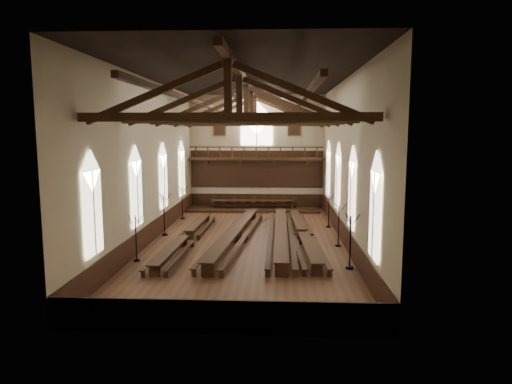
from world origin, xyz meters
The scene contains 21 objects.
ground centered at (0.00, 0.00, 0.00)m, with size 26.00×26.00×0.00m, color brown.
room_walls centered at (0.00, 0.00, 6.46)m, with size 26.00×26.00×26.00m.
wainscot_band centered at (0.00, 0.00, 0.60)m, with size 12.00×26.00×1.20m.
side_windows centered at (0.00, 0.00, 3.74)m, with size 11.85×19.80×4.50m.
end_window centered at (0.00, 12.90, 7.22)m, with size 2.80×0.12×3.80m.
minstrels_gallery centered at (0.00, 12.66, 3.91)m, with size 11.80×1.24×3.70m.
portraits centered at (0.00, 12.90, 7.10)m, with size 7.75×0.09×1.45m.
roof_trusses centered at (0.00, 0.00, 8.22)m, with size 11.70×25.70×2.80m.
refectory_row_a centered at (-3.66, -0.61, 0.49)m, with size 1.54×13.65×0.67m.
refectory_row_b centered at (-0.70, 0.07, 0.58)m, with size 2.28×14.94×0.80m.
refectory_row_c centered at (2.13, 0.27, 0.58)m, with size 1.62×14.81×0.79m.
refectory_row_d centered at (3.47, 0.17, 0.53)m, with size 1.79×14.25×0.73m.
dais centered at (-0.24, 11.40, 0.10)m, with size 11.40×3.10×0.21m, color #371B10.
high_table centered at (-0.24, 11.40, 0.79)m, with size 7.34×1.19×0.69m.
high_chairs centered at (-0.24, 12.11, 0.71)m, with size 7.61×0.41×0.92m.
candelabrum_left_near centered at (-5.55, -4.51, 0.76)m, with size 0.75×0.73×2.50m.
candelabrum_left_mid centered at (-5.55, 1.48, 0.86)m, with size 0.83×0.85×2.83m.
candelabrum_left_far centered at (-5.55, 7.16, 0.80)m, with size 0.74×0.80×2.62m.
candelabrum_right_near centered at (5.55, -5.26, 0.86)m, with size 0.76×0.87×2.84m.
candelabrum_right_mid centered at (5.55, -0.85, 0.79)m, with size 0.73×0.80×2.61m.
candelabrum_right_far centered at (5.55, 4.58, 0.75)m, with size 0.74×0.73×2.48m.
Camera 1 is at (1.94, -27.65, 6.90)m, focal length 32.00 mm.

